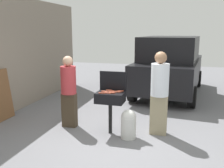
{
  "coord_description": "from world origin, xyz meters",
  "views": [
    {
      "loc": [
        1.34,
        -4.8,
        2.22
      ],
      "look_at": [
        -0.24,
        0.79,
        1.0
      ],
      "focal_mm": 40.93,
      "sensor_mm": 36.0,
      "label": 1
    }
  ],
  "objects": [
    {
      "name": "hot_dog_1",
      "position": [
        -0.16,
        0.17,
        0.94
      ],
      "size": [
        0.13,
        0.04,
        0.03
      ],
      "primitive_type": "cylinder",
      "rotation": [
        0.0,
        1.57,
        -0.11
      ],
      "color": "#C6593D",
      "rests_on": "bbq_grill"
    },
    {
      "name": "hot_dog_10",
      "position": [
        0.0,
        0.32,
        0.94
      ],
      "size": [
        0.13,
        0.03,
        0.03
      ],
      "primitive_type": "cylinder",
      "rotation": [
        0.0,
        1.57,
        0.06
      ],
      "color": "#C6593D",
      "rests_on": "bbq_grill"
    },
    {
      "name": "person_left",
      "position": [
        -1.17,
        0.42,
        0.9
      ],
      "size": [
        0.35,
        0.35,
        1.66
      ],
      "rotation": [
        0.0,
        0.0,
        -0.28
      ],
      "color": "#3F3323",
      "rests_on": "ground"
    },
    {
      "name": "hot_dog_2",
      "position": [
        -0.26,
        0.3,
        0.94
      ],
      "size": [
        0.13,
        0.04,
        0.03
      ],
      "primitive_type": "cylinder",
      "rotation": [
        0.0,
        1.57,
        -0.1
      ],
      "color": "#C6593D",
      "rests_on": "bbq_grill"
    },
    {
      "name": "hot_dog_0",
      "position": [
        -0.14,
        0.34,
        0.94
      ],
      "size": [
        0.13,
        0.03,
        0.03
      ],
      "primitive_type": "cylinder",
      "rotation": [
        0.0,
        1.57,
        0.04
      ],
      "color": "#B74C33",
      "rests_on": "bbq_grill"
    },
    {
      "name": "person_right",
      "position": [
        0.88,
        0.54,
        0.98
      ],
      "size": [
        0.38,
        0.38,
        1.8
      ],
      "rotation": [
        0.0,
        0.0,
        3.05
      ],
      "color": "gray",
      "rests_on": "ground"
    },
    {
      "name": "house_wall_side",
      "position": [
        -3.25,
        1.0,
        1.58
      ],
      "size": [
        0.24,
        8.0,
        3.15
      ],
      "primitive_type": "cube",
      "color": "gray",
      "rests_on": "ground"
    },
    {
      "name": "ground_plane",
      "position": [
        0.0,
        0.0,
        0.0
      ],
      "size": [
        24.0,
        24.0,
        0.0
      ],
      "primitive_type": "plane",
      "color": "slate"
    },
    {
      "name": "hot_dog_3",
      "position": [
        -0.21,
        0.43,
        0.94
      ],
      "size": [
        0.13,
        0.03,
        0.03
      ],
      "primitive_type": "cylinder",
      "rotation": [
        0.0,
        1.57,
        0.03
      ],
      "color": "#C6593D",
      "rests_on": "bbq_grill"
    },
    {
      "name": "bbq_grill",
      "position": [
        -0.14,
        0.29,
        0.78
      ],
      "size": [
        0.6,
        0.44,
        0.92
      ],
      "color": "black",
      "rests_on": "ground"
    },
    {
      "name": "propane_tank",
      "position": [
        0.3,
        0.14,
        0.32
      ],
      "size": [
        0.32,
        0.32,
        0.62
      ],
      "color": "silver",
      "rests_on": "ground"
    },
    {
      "name": "hot_dog_11",
      "position": [
        0.02,
        0.37,
        0.94
      ],
      "size": [
        0.13,
        0.03,
        0.03
      ],
      "primitive_type": "cylinder",
      "rotation": [
        0.0,
        1.57,
        -0.05
      ],
      "color": "#C6593D",
      "rests_on": "bbq_grill"
    },
    {
      "name": "hot_dog_9",
      "position": [
        -0.07,
        0.22,
        0.94
      ],
      "size": [
        0.13,
        0.04,
        0.03
      ],
      "primitive_type": "cylinder",
      "rotation": [
        0.0,
        1.57,
        0.08
      ],
      "color": "#AD4228",
      "rests_on": "bbq_grill"
    },
    {
      "name": "grill_lid_open",
      "position": [
        -0.14,
        0.51,
        1.13
      ],
      "size": [
        0.6,
        0.05,
        0.42
      ],
      "primitive_type": "cube",
      "color": "black",
      "rests_on": "bbq_grill"
    },
    {
      "name": "hot_dog_7",
      "position": [
        -0.28,
        0.14,
        0.94
      ],
      "size": [
        0.13,
        0.03,
        0.03
      ],
      "primitive_type": "cylinder",
      "rotation": [
        0.0,
        1.57,
        0.05
      ],
      "color": "#AD4228",
      "rests_on": "bbq_grill"
    },
    {
      "name": "hot_dog_5",
      "position": [
        -0.27,
        0.27,
        0.94
      ],
      "size": [
        0.13,
        0.04,
        0.03
      ],
      "primitive_type": "cylinder",
      "rotation": [
        0.0,
        1.57,
        -0.09
      ],
      "color": "#AD4228",
      "rests_on": "bbq_grill"
    },
    {
      "name": "hot_dog_6",
      "position": [
        0.05,
        0.43,
        0.94
      ],
      "size": [
        0.13,
        0.04,
        0.03
      ],
      "primitive_type": "cylinder",
      "rotation": [
        0.0,
        1.57,
        0.11
      ],
      "color": "#AD4228",
      "rests_on": "bbq_grill"
    },
    {
      "name": "hot_dog_4",
      "position": [
        -0.11,
        0.27,
        0.94
      ],
      "size": [
        0.13,
        0.03,
        0.03
      ],
      "primitive_type": "cylinder",
      "rotation": [
        0.0,
        1.57,
        -0.04
      ],
      "color": "#B74C33",
      "rests_on": "bbq_grill"
    },
    {
      "name": "hot_dog_8",
      "position": [
        -0.14,
        0.39,
        0.94
      ],
      "size": [
        0.13,
        0.03,
        0.03
      ],
      "primitive_type": "cylinder",
      "rotation": [
        0.0,
        1.57,
        0.06
      ],
      "color": "#AD4228",
      "rests_on": "bbq_grill"
    },
    {
      "name": "parked_minivan",
      "position": [
        0.88,
        4.34,
        1.03
      ],
      "size": [
        2.38,
        4.56,
        2.02
      ],
      "rotation": [
        0.0,
        0.0,
        3.04
      ],
      "color": "black",
      "rests_on": "ground"
    }
  ]
}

